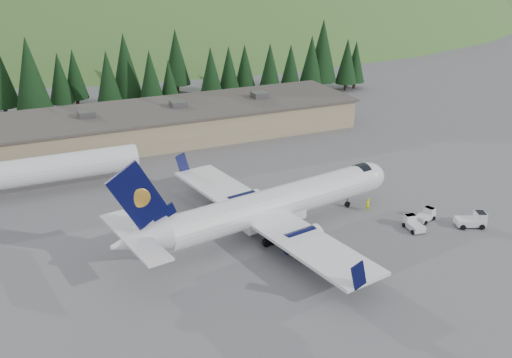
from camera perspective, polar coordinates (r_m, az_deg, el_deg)
The scene contains 10 objects.
ground at distance 65.82m, azimuth 2.15°, elevation -5.04°, with size 600.00×600.00×0.00m, color #5A5A5E.
airliner at distance 63.86m, azimuth 1.42°, elevation -2.76°, with size 35.84×33.81×11.92m.
second_airliner at distance 79.02m, azimuth -21.76°, elevation 0.76°, with size 27.50×11.00×10.05m.
baggage_tug_a at distance 70.64m, azimuth 16.65°, elevation -3.46°, with size 2.90×2.22×1.40m.
baggage_tug_b at distance 70.73m, azimuth 20.88°, elevation -3.86°, with size 3.69×2.93×1.76m.
baggage_tug_c at distance 68.03m, azimuth 15.41°, elevation -4.31°, with size 1.93×2.91×1.48m.
terminal_building at distance 96.74m, azimuth -10.57°, elevation 5.38°, with size 71.00×17.00×6.10m.
ramp_worker at distance 71.23m, azimuth 11.11°, elevation -2.51°, with size 0.60×0.39×1.64m, color #EBF800.
tree_line at distance 114.73m, azimuth -15.01°, elevation 10.16°, with size 109.79×19.05×14.37m.
hills at distance 294.14m, azimuth -6.58°, elevation -0.39°, with size 614.00×330.00×300.00m.
Camera 1 is at (-26.12, -52.27, 30.29)m, focal length 40.00 mm.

